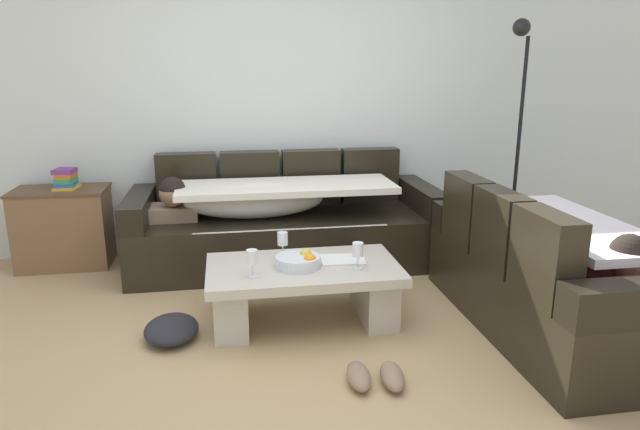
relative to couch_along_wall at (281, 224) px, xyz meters
name	(u,v)px	position (x,y,z in m)	size (l,w,h in m)	color
ground_plane	(310,359)	(-0.01, -1.63, -0.33)	(14.00, 14.00, 0.00)	tan
back_wall	(271,94)	(-0.01, 0.52, 1.02)	(9.00, 0.10, 2.70)	silver
couch_along_wall	(281,224)	(0.00, 0.00, 0.00)	(2.47, 0.92, 0.88)	black
couch_near_window	(552,277)	(1.52, -1.48, 0.01)	(0.92, 1.80, 0.88)	black
coffee_table	(303,286)	(0.03, -1.14, -0.09)	(1.20, 0.68, 0.38)	beige
fruit_bowl	(300,261)	(0.00, -1.16, 0.09)	(0.28, 0.28, 0.10)	silver
wine_glass_near_left	(252,258)	(-0.29, -1.28, 0.17)	(0.07, 0.07, 0.17)	silver
wine_glass_near_right	(358,251)	(0.35, -1.25, 0.17)	(0.07, 0.07, 0.17)	silver
wine_glass_far_back	(283,240)	(-0.08, -0.95, 0.17)	(0.07, 0.07, 0.17)	silver
open_magazine	(343,260)	(0.29, -1.09, 0.06)	(0.28, 0.21, 0.01)	white
side_cabinet	(64,228)	(-1.73, 0.22, -0.01)	(0.72, 0.44, 0.64)	brown
book_stack_on_cabinet	(66,179)	(-1.68, 0.23, 0.39)	(0.18, 0.22, 0.16)	gold
floor_lamp	(517,123)	(2.02, 0.01, 0.79)	(0.33, 0.31, 1.95)	black
pair_of_shoes	(375,376)	(0.29, -1.93, -0.28)	(0.31, 0.31, 0.09)	#8C7259
crumpled_garment	(171,329)	(-0.79, -1.24, -0.27)	(0.40, 0.32, 0.12)	#232328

